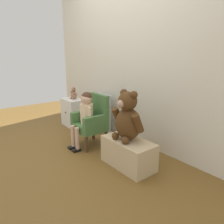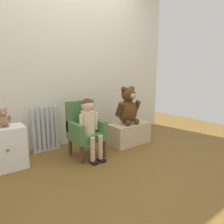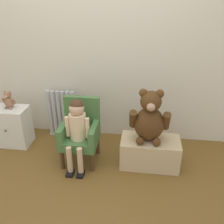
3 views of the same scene
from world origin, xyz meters
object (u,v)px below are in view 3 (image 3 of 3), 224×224
Objects in this scene: child_figure at (77,124)px; small_teddy_bear at (9,100)px; radiator at (62,114)px; low_bench at (150,152)px; small_dresser at (12,126)px; child_armchair at (80,131)px; large_teddy_bear at (150,119)px.

child_figure reaches higher than small_teddy_bear.
radiator is 0.99× the size of low_bench.
low_bench is at bearing -6.84° from small_dresser.
small_dresser is 0.78× the size of low_bench.
small_dresser is 0.68× the size of child_armchair.
small_dresser reaches higher than low_bench.
large_teddy_bear reaches higher than small_teddy_bear.
large_teddy_bear reaches higher than child_armchair.
child_armchair is 1.26× the size of large_teddy_bear.
low_bench is (0.75, -0.02, -0.20)m from child_armchair.
small_teddy_bear is (0.01, 0.02, 0.33)m from small_dresser.
small_dresser is 0.92m from child_armchair.
child_figure is 1.23× the size of low_bench.
small_dresser is at bearing -121.93° from small_teddy_bear.
small_teddy_bear reaches higher than low_bench.
low_bench is (0.75, 0.09, -0.34)m from child_figure.
radiator is 0.69m from child_figure.
large_teddy_bear is (0.72, 0.10, 0.06)m from child_figure.
large_teddy_bear is at bearing -0.69° from child_armchair.
small_teddy_bear is at bearing 172.41° from low_bench.
child_armchair is (0.36, -0.45, 0.05)m from radiator.
child_armchair is at bearing 179.31° from large_teddy_bear.
small_dresser is 1.66m from large_teddy_bear.
large_teddy_bear is (0.72, -0.01, 0.20)m from child_armchair.
child_armchair reaches higher than low_bench.
small_dresser is at bearing 173.16° from low_bench.
child_armchair is (0.89, -0.18, 0.11)m from small_dresser.
child_figure is at bearing -172.81° from low_bench.
child_figure is 0.94m from small_teddy_bear.
small_teddy_bear is at bearing 172.52° from large_teddy_bear.
child_figure reaches higher than child_armchair.
small_teddy_bear is (-1.63, 0.22, 0.41)m from low_bench.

